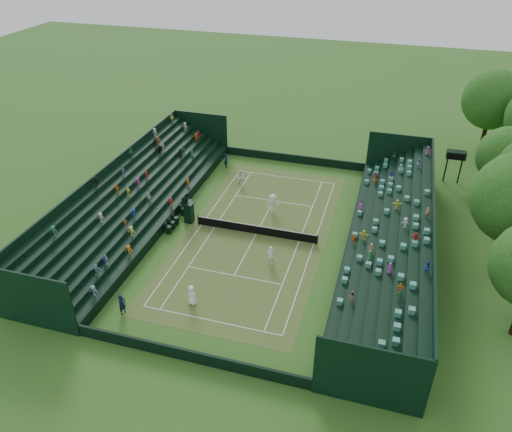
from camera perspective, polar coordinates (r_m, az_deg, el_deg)
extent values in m
plane|color=#35601E|center=(46.63, 0.00, -2.08)|extent=(160.00, 160.00, 0.00)
cube|color=#306722|center=(46.63, 0.00, -2.08)|extent=(12.97, 26.77, 0.01)
cube|color=black|center=(59.80, 4.35, 6.56)|extent=(17.17, 0.20, 1.00)
cube|color=black|center=(35.01, -7.67, -15.53)|extent=(17.17, 0.20, 1.00)
cube|color=black|center=(45.11, 10.41, -3.24)|extent=(0.20, 31.77, 1.00)
cube|color=black|center=(49.05, -9.55, 0.01)|extent=(0.20, 31.77, 1.00)
cube|color=black|center=(45.09, 11.04, -3.34)|extent=(0.80, 32.00, 1.00)
cube|color=black|center=(44.93, 12.08, -3.26)|extent=(0.80, 32.00, 1.45)
cube|color=black|center=(44.79, 13.12, -3.18)|extent=(0.80, 32.00, 1.90)
cube|color=black|center=(44.66, 14.17, -3.10)|extent=(0.80, 32.00, 2.35)
cube|color=black|center=(44.55, 15.23, -3.02)|extent=(0.80, 32.00, 2.80)
cube|color=black|center=(44.46, 16.29, -2.93)|extent=(0.80, 32.00, 3.25)
cube|color=black|center=(44.38, 17.35, -2.85)|extent=(0.80, 32.00, 3.70)
cube|color=black|center=(44.31, 18.42, -2.76)|extent=(0.80, 32.00, 4.15)
cube|color=black|center=(44.16, 19.14, -2.46)|extent=(0.20, 32.00, 4.90)
cube|color=black|center=(49.25, -10.08, 0.10)|extent=(0.80, 32.00, 1.00)
cube|color=black|center=(49.46, -10.94, 0.46)|extent=(0.80, 32.00, 1.45)
cube|color=black|center=(49.69, -11.79, 0.81)|extent=(0.80, 32.00, 1.90)
cube|color=black|center=(49.92, -12.64, 1.17)|extent=(0.80, 32.00, 2.35)
cube|color=black|center=(50.18, -13.47, 1.52)|extent=(0.80, 32.00, 2.80)
cube|color=black|center=(50.44, -14.30, 1.86)|extent=(0.80, 32.00, 3.25)
cube|color=black|center=(50.71, -15.12, 2.20)|extent=(0.80, 32.00, 3.70)
cube|color=black|center=(51.00, -15.93, 2.54)|extent=(0.80, 32.00, 4.15)
cube|color=black|center=(51.08, -16.48, 2.98)|extent=(0.20, 32.00, 4.90)
cylinder|color=black|center=(48.03, -6.63, -0.45)|extent=(0.10, 0.10, 1.06)
cylinder|color=black|center=(45.32, 7.04, -2.68)|extent=(0.10, 0.10, 1.06)
cube|color=black|center=(46.37, 0.00, -1.61)|extent=(11.57, 0.02, 0.86)
cube|color=white|center=(46.11, 0.00, -1.13)|extent=(11.57, 0.04, 0.07)
cylinder|color=black|center=(58.78, 20.85, 5.05)|extent=(0.16, 0.16, 3.00)
cylinder|color=black|center=(58.95, 22.28, 4.82)|extent=(0.16, 0.16, 3.00)
cube|color=black|center=(58.13, 21.92, 6.51)|extent=(2.00, 1.00, 0.80)
cylinder|color=black|center=(45.06, 26.31, -4.21)|extent=(0.50, 0.50, 3.99)
cylinder|color=black|center=(55.15, 25.74, 2.15)|extent=(0.50, 0.50, 3.13)
sphere|color=#154A15|center=(53.39, 26.80, 6.09)|extent=(5.73, 5.73, 5.73)
cylinder|color=black|center=(66.71, 24.45, 7.82)|extent=(0.50, 0.50, 3.81)
sphere|color=#154A15|center=(65.00, 25.48, 11.94)|extent=(6.96, 6.96, 6.96)
cube|color=black|center=(48.32, -7.67, 0.36)|extent=(0.78, 0.78, 2.00)
cube|color=black|center=(47.78, -7.76, 1.44)|extent=(1.00, 1.00, 0.11)
cube|color=black|center=(47.73, -8.22, 1.90)|extent=(0.09, 1.00, 0.78)
imported|color=black|center=(47.49, -7.81, 2.03)|extent=(0.50, 0.58, 1.04)
cube|color=black|center=(47.27, -9.95, -1.55)|extent=(0.48, 0.48, 0.76)
cube|color=black|center=(47.11, -10.26, -1.02)|extent=(0.06, 0.48, 0.48)
cube|color=black|center=(47.86, -9.55, -1.04)|extent=(0.48, 0.48, 0.76)
cube|color=black|center=(47.70, -9.85, -0.52)|extent=(0.06, 0.48, 0.48)
cube|color=black|center=(48.46, -9.15, -0.55)|extent=(0.48, 0.48, 0.76)
cube|color=black|center=(48.30, -9.46, -0.03)|extent=(0.06, 0.48, 0.48)
cube|color=black|center=(49.83, -8.31, 0.52)|extent=(0.48, 0.48, 0.76)
cube|color=black|center=(49.68, -8.60, 1.03)|extent=(0.06, 0.48, 0.48)
cube|color=black|center=(50.45, -7.95, 0.98)|extent=(0.48, 0.48, 0.76)
cube|color=black|center=(50.29, -8.23, 1.49)|extent=(0.06, 0.48, 0.48)
cube|color=black|center=(51.07, -7.59, 1.43)|extent=(0.48, 0.48, 0.76)
cube|color=black|center=(50.92, -7.88, 1.93)|extent=(0.06, 0.48, 0.48)
imported|color=white|center=(38.82, -7.35, -8.96)|extent=(0.99, 0.82, 1.74)
imported|color=white|center=(42.45, 1.66, -4.49)|extent=(0.78, 0.75, 1.81)
imported|color=white|center=(54.52, -1.77, 4.39)|extent=(0.90, 0.74, 1.71)
imported|color=white|center=(49.51, 1.92, 1.48)|extent=(1.48, 1.31, 1.99)
imported|color=black|center=(58.37, -3.44, 6.34)|extent=(0.64, 0.75, 1.76)
imported|color=black|center=(39.03, -15.05, -9.73)|extent=(0.58, 0.73, 1.75)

